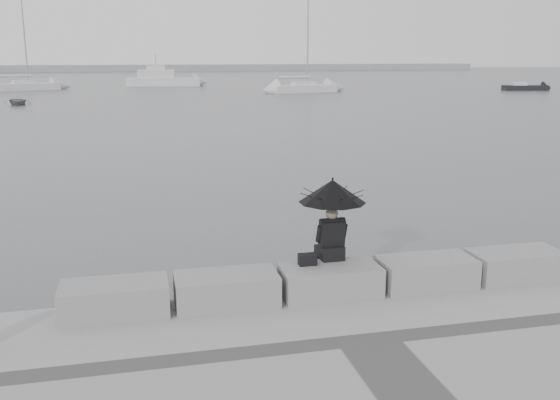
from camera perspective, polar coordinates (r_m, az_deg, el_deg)
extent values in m
plane|color=#494B4E|center=(10.93, 3.79, -10.25)|extent=(360.00, 360.00, 0.00)
cube|color=gray|center=(9.82, -14.89, -8.75)|extent=(1.60, 0.80, 0.50)
cube|color=gray|center=(9.89, -4.92, -8.16)|extent=(1.60, 0.80, 0.50)
cube|color=gray|center=(10.26, 4.60, -7.37)|extent=(1.60, 0.80, 0.50)
cube|color=gray|center=(10.87, 13.21, -6.47)|extent=(1.60, 0.80, 0.50)
cube|color=gray|center=(11.71, 20.73, -5.57)|extent=(1.60, 0.80, 0.50)
sphere|color=#726056|center=(10.32, 4.76, -1.24)|extent=(0.21, 0.21, 0.21)
cylinder|color=black|center=(10.29, 4.78, -0.88)|extent=(0.02, 0.02, 1.00)
cone|color=black|center=(10.22, 4.81, 0.82)|extent=(1.12, 1.12, 0.38)
sphere|color=black|center=(10.18, 4.84, 1.96)|extent=(0.04, 0.04, 0.04)
cube|color=black|center=(10.18, 2.52, -5.45)|extent=(0.29, 0.17, 0.19)
cube|color=gray|center=(164.64, -12.48, 11.70)|extent=(180.00, 6.00, 1.60)
cube|color=silver|center=(83.33, -22.30, 9.52)|extent=(8.25, 5.35, 0.90)
cube|color=silver|center=(83.30, -22.34, 9.93)|extent=(3.19, 2.57, 0.50)
cylinder|color=gray|center=(83.27, -22.70, 13.94)|extent=(0.16, 0.16, 12.00)
cylinder|color=gray|center=(83.28, -22.38, 10.37)|extent=(4.14, 1.86, 0.10)
cube|color=silver|center=(73.15, 2.17, 10.09)|extent=(7.96, 3.88, 0.90)
cube|color=silver|center=(73.12, 2.18, 10.56)|extent=(2.94, 2.10, 0.50)
cylinder|color=gray|center=(73.08, 2.22, 15.15)|extent=(0.16, 0.16, 12.00)
cylinder|color=gray|center=(73.09, 2.18, 11.07)|extent=(4.23, 0.96, 0.10)
cube|color=silver|center=(88.73, -10.57, 10.53)|extent=(10.14, 3.96, 1.20)
cube|color=silver|center=(88.69, -10.60, 11.24)|extent=(5.17, 2.78, 1.20)
cube|color=silver|center=(88.67, -10.63, 11.82)|extent=(2.64, 1.88, 0.60)
cylinder|color=gray|center=(88.65, -10.66, 12.53)|extent=(0.08, 0.08, 1.60)
cube|color=black|center=(82.67, 21.50, 9.49)|extent=(5.56, 2.68, 0.70)
cube|color=silver|center=(82.65, 21.53, 9.84)|extent=(1.82, 1.51, 0.50)
imported|color=gray|center=(59.71, -22.87, 8.30)|extent=(3.48, 2.01, 0.55)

